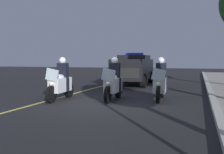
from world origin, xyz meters
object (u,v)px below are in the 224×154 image
at_px(police_motorcycle_lead_left, 61,83).
at_px(police_motorcycle_lead_right, 113,83).
at_px(police_suv, 134,68).
at_px(police_motorcycle_trailing, 160,83).

bearing_deg(police_motorcycle_lead_left, police_motorcycle_lead_right, 107.21).
relative_size(police_motorcycle_lead_left, police_suv, 0.43).
relative_size(police_motorcycle_lead_left, police_motorcycle_lead_right, 1.00).
distance_m(police_motorcycle_trailing, police_suv, 6.36).
xyz_separation_m(police_motorcycle_lead_left, police_motorcycle_trailing, (-1.24, 3.77, 0.00)).
height_order(police_motorcycle_lead_left, police_suv, police_suv).
relative_size(police_motorcycle_lead_right, police_suv, 0.43).
height_order(police_motorcycle_lead_right, police_suv, police_suv).
bearing_deg(police_suv, police_motorcycle_lead_right, 6.89).
distance_m(police_motorcycle_lead_left, police_suv, 7.18).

